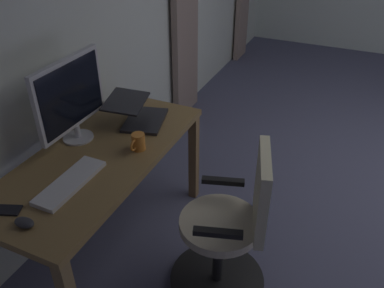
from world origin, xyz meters
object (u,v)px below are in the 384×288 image
Objects in this scene: desk at (101,167)px; mug_tea at (138,142)px; computer_keyboard at (70,182)px; laptop at (138,113)px; office_chair at (231,232)px; computer_monitor at (71,97)px; cell_phone_face_up at (5,210)px; computer_mouse at (24,223)px.

mug_tea is (-0.13, 0.19, 0.15)m from desk.
computer_keyboard is 1.00× the size of laptop.
office_chair is 1.76× the size of computer_monitor.
laptop is 3.45× the size of mug_tea.
desk is 3.43× the size of laptop.
mug_tea is at bearing 62.88° from office_chair.
desk is at bearing -17.46° from laptop.
mug_tea reaches higher than computer_keyboard.
cell_phone_face_up is at bearing -27.67° from computer_keyboard.
mug_tea is (0.29, 0.17, -0.01)m from laptop.
desk is at bearing 74.17° from office_chair.
cell_phone_face_up is (0.99, -0.13, -0.05)m from laptop.
computer_keyboard is (0.29, 0.04, 0.11)m from desk.
computer_mouse is (0.70, 0.25, -0.26)m from computer_monitor.
mug_tea is (-0.11, -0.62, 0.35)m from office_chair.
cell_phone_face_up is (-0.04, -0.16, -0.01)m from computer_mouse.
mug_tea reaches higher than desk.
computer_monitor reaches higher than desk.
cell_phone_face_up is at bearing -102.99° from computer_mouse.
laptop is 1.03m from computer_mouse.
computer_keyboard is at bearing 33.15° from computer_monitor.
computer_keyboard is 2.96× the size of cell_phone_face_up.
cell_phone_face_up is (0.60, -0.92, 0.31)m from office_chair.
computer_monitor is 0.78m from computer_mouse.
computer_mouse is at bearing 0.97° from computer_keyboard.
computer_keyboard is at bearing 7.20° from desk.
computer_mouse reaches higher than computer_keyboard.
computer_monitor is 0.46m from mug_tea.
computer_monitor is 0.46m from laptop.
desk is 0.83m from office_chair.
office_chair is 7.72× the size of mug_tea.
office_chair is at bearing 91.31° from desk.
cell_phone_face_up is (0.58, -0.11, 0.10)m from desk.
computer_mouse reaches higher than cell_phone_face_up.
computer_keyboard is 0.32m from computer_mouse.
computer_monitor is at bearing -49.19° from laptop.
cell_phone_face_up is at bearing 105.90° from office_chair.
cell_phone_face_up is at bearing -22.56° from laptop.
computer_mouse is 0.81× the size of mug_tea.
office_chair is 1.17m from computer_monitor.
computer_keyboard is 0.32m from cell_phone_face_up.
laptop is at bearing -178.58° from computer_mouse.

